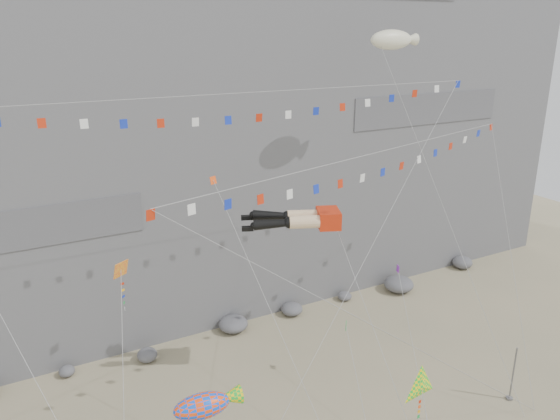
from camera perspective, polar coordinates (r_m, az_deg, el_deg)
name	(u,v)px	position (r m, az deg, el deg)	size (l,w,h in m)	color
cliff	(164,34)	(56.96, -12.05, 17.54)	(80.00, 28.00, 50.00)	slate
talus_boulders	(233,324)	(49.52, -4.91, -11.82)	(60.00, 3.00, 1.20)	slate
anchor_pole_right	(513,374)	(43.78, 23.18, -15.47)	(0.12, 0.12, 4.26)	slate
legs_kite	(302,219)	(37.30, 2.27, -0.98)	(6.88, 19.14, 20.78)	red
flag_banner_upper	(243,93)	(35.86, -3.86, 12.07)	(37.58, 15.42, 28.54)	red
flag_banner_lower	(374,154)	(36.39, 9.82, 5.84)	(32.33, 13.00, 21.44)	red
harlequin_kite	(121,271)	(28.54, -16.29, -6.10)	(3.67, 8.48, 16.09)	red
fish_windsock	(202,406)	(29.16, -8.19, -19.64)	(5.38, 4.54, 8.98)	#FF420D
delta_kite	(422,387)	(32.91, 14.58, -17.47)	(2.88, 4.68, 8.48)	yellow
blimp_windsock	(391,40)	(44.58, 11.57, 16.97)	(4.51, 15.82, 28.89)	beige
small_kite_a	(216,188)	(34.26, -6.66, 2.34)	(2.97, 15.12, 22.02)	#FD5015
small_kite_b	(398,272)	(38.93, 12.28, -6.35)	(4.52, 10.06, 14.01)	purple
small_kite_c	(347,329)	(32.99, 6.98, -12.25)	(2.10, 7.30, 11.17)	green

